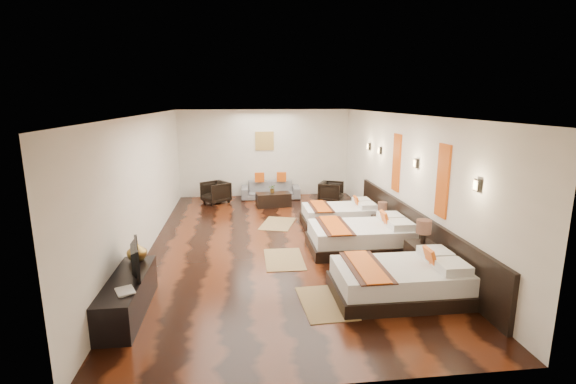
{
  "coord_description": "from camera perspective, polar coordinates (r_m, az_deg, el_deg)",
  "views": [
    {
      "loc": [
        -0.81,
        -8.7,
        3.09
      ],
      "look_at": [
        0.23,
        0.21,
        1.1
      ],
      "focal_mm": 25.92,
      "sensor_mm": 36.0,
      "label": 1
    }
  ],
  "objects": [
    {
      "name": "right_wall",
      "position": [
        9.55,
        15.32,
        1.86
      ],
      "size": [
        0.01,
        9.5,
        2.8
      ],
      "primitive_type": "cube",
      "color": "silver",
      "rests_on": "floor"
    },
    {
      "name": "sconce_far",
      "position": [
        10.77,
        12.47,
        5.6
      ],
      "size": [
        0.07,
        0.12,
        0.18
      ],
      "color": "black",
      "rests_on": "right_wall"
    },
    {
      "name": "floor",
      "position": [
        9.27,
        -1.3,
        -6.97
      ],
      "size": [
        5.5,
        9.5,
        0.01
      ],
      "primitive_type": "cube",
      "color": "black",
      "rests_on": "ground"
    },
    {
      "name": "jute_mat_near",
      "position": [
        6.72,
        5.18,
        -14.9
      ],
      "size": [
        0.81,
        1.24,
        0.01
      ],
      "primitive_type": "cube",
      "rotation": [
        0.0,
        0.0,
        0.05
      ],
      "color": "olive",
      "rests_on": "floor"
    },
    {
      "name": "sconce_lounge",
      "position": [
        11.62,
        11.03,
        6.15
      ],
      "size": [
        0.07,
        0.12,
        0.18
      ],
      "color": "black",
      "rests_on": "right_wall"
    },
    {
      "name": "jute_mat_mid",
      "position": [
        8.34,
        -0.55,
        -9.21
      ],
      "size": [
        0.77,
        1.21,
        0.01
      ],
      "primitive_type": "cube",
      "rotation": [
        0.0,
        0.0,
        -0.01
      ],
      "color": "olive",
      "rests_on": "floor"
    },
    {
      "name": "sconce_mid",
      "position": [
        8.74,
        17.15,
        3.78
      ],
      "size": [
        0.07,
        0.12,
        0.18
      ],
      "color": "black",
      "rests_on": "right_wall"
    },
    {
      "name": "jute_mat_far",
      "position": [
        10.63,
        -1.43,
        -4.37
      ],
      "size": [
        1.08,
        1.37,
        0.01
      ],
      "primitive_type": "cube",
      "rotation": [
        0.0,
        0.0,
        -0.31
      ],
      "color": "olive",
      "rests_on": "floor"
    },
    {
      "name": "book",
      "position": [
        6.17,
        -22.5,
        -12.7
      ],
      "size": [
        0.33,
        0.37,
        0.03
      ],
      "primitive_type": "imported",
      "rotation": [
        0.0,
        0.0,
        0.44
      ],
      "color": "black",
      "rests_on": "tv_console"
    },
    {
      "name": "armchair_right",
      "position": [
        12.94,
        5.93,
        0.04
      ],
      "size": [
        0.91,
        0.9,
        0.62
      ],
      "primitive_type": "imported",
      "rotation": [
        0.0,
        0.0,
        1.12
      ],
      "color": "black",
      "rests_on": "floor"
    },
    {
      "name": "figurine",
      "position": [
        7.19,
        -20.04,
        -7.57
      ],
      "size": [
        0.32,
        0.32,
        0.33
      ],
      "primitive_type": "imported",
      "rotation": [
        0.0,
        0.0,
        -0.01
      ],
      "color": "brown",
      "rests_on": "tv_console"
    },
    {
      "name": "tv_console",
      "position": [
        6.72,
        -21.14,
        -13.16
      ],
      "size": [
        0.5,
        1.8,
        0.55
      ],
      "primitive_type": "cube",
      "color": "black",
      "rests_on": "floor"
    },
    {
      "name": "nightstand_a",
      "position": [
        8.03,
        17.89,
        -8.11
      ],
      "size": [
        0.5,
        0.5,
        0.99
      ],
      "color": "black",
      "rests_on": "floor"
    },
    {
      "name": "orange_panel_b",
      "position": [
        9.77,
        14.66,
        3.92
      ],
      "size": [
        0.04,
        0.4,
        1.3
      ],
      "primitive_type": "cube",
      "color": "#D86014",
      "rests_on": "right_wall"
    },
    {
      "name": "bed_near",
      "position": [
        7.02,
        15.18,
        -11.62
      ],
      "size": [
        2.1,
        1.32,
        0.8
      ],
      "color": "black",
      "rests_on": "floor"
    },
    {
      "name": "table_plant",
      "position": [
        12.33,
        -2.13,
        0.48
      ],
      "size": [
        0.27,
        0.25,
        0.25
      ],
      "primitive_type": "imported",
      "rotation": [
        0.0,
        0.0,
        -0.28
      ],
      "color": "#316020",
      "rests_on": "coffee_table"
    },
    {
      "name": "coffee_table",
      "position": [
        12.33,
        -2.03,
        -1.06
      ],
      "size": [
        1.05,
        0.61,
        0.4
      ],
      "primitive_type": "cube",
      "rotation": [
        0.0,
        0.0,
        0.12
      ],
      "color": "black",
      "rests_on": "floor"
    },
    {
      "name": "armchair_left",
      "position": [
        12.91,
        -9.9,
        -0.04
      ],
      "size": [
        0.99,
        0.99,
        0.66
      ],
      "primitive_type": "imported",
      "rotation": [
        0.0,
        0.0,
        -0.96
      ],
      "color": "black",
      "rests_on": "floor"
    },
    {
      "name": "back_wall",
      "position": [
        13.58,
        -3.23,
        5.34
      ],
      "size": [
        5.5,
        0.01,
        2.8
      ],
      "primitive_type": "cube",
      "color": "silver",
      "rests_on": "floor"
    },
    {
      "name": "ceiling",
      "position": [
        8.74,
        -1.39,
        10.6
      ],
      "size": [
        5.5,
        9.5,
        0.01
      ],
      "primitive_type": "cube",
      "color": "white",
      "rests_on": "floor"
    },
    {
      "name": "orange_panel_a",
      "position": [
        7.79,
        20.47,
        1.43
      ],
      "size": [
        0.04,
        0.4,
        1.3
      ],
      "primitive_type": "cube",
      "color": "#D86014",
      "rests_on": "right_wall"
    },
    {
      "name": "gold_artwork",
      "position": [
        13.52,
        -3.24,
        7.01
      ],
      "size": [
        0.6,
        0.04,
        0.6
      ],
      "primitive_type": "cube",
      "color": "#AD873F",
      "rests_on": "back_wall"
    },
    {
      "name": "sofa",
      "position": [
        13.33,
        -2.4,
        0.29
      ],
      "size": [
        1.88,
        0.78,
        0.54
      ],
      "primitive_type": "imported",
      "rotation": [
        0.0,
        0.0,
        -0.03
      ],
      "color": "slate",
      "rests_on": "floor"
    },
    {
      "name": "nightstand_b",
      "position": [
        9.96,
        12.72,
        -4.22
      ],
      "size": [
        0.4,
        0.4,
        0.79
      ],
      "color": "black",
      "rests_on": "floor"
    },
    {
      "name": "tv",
      "position": [
        6.66,
        -20.73,
        -8.58
      ],
      "size": [
        0.31,
        0.83,
        0.48
      ],
      "primitive_type": "imported",
      "rotation": [
        0.0,
        0.0,
        1.83
      ],
      "color": "black",
      "rests_on": "tv_console"
    },
    {
      "name": "bed_far",
      "position": [
        10.65,
        7.17,
        -3.1
      ],
      "size": [
        1.87,
        1.17,
        0.71
      ],
      "color": "black",
      "rests_on": "floor"
    },
    {
      "name": "left_wall",
      "position": [
        9.07,
        -18.9,
        1.08
      ],
      "size": [
        0.01,
        9.5,
        2.8
      ],
      "primitive_type": "cube",
      "color": "silver",
      "rests_on": "floor"
    },
    {
      "name": "headboard_panel",
      "position": [
        9.05,
        16.61,
        -5.01
      ],
      "size": [
        0.08,
        6.6,
        0.9
      ],
      "primitive_type": "cube",
      "color": "black",
      "rests_on": "floor"
    },
    {
      "name": "sconce_near",
      "position": [
        6.81,
        24.52,
        0.87
      ],
      "size": [
        0.07,
        0.12,
        0.18
      ],
      "color": "black",
      "rests_on": "right_wall"
    },
    {
      "name": "bed_mid",
      "position": [
        8.91,
        10.08,
        -6.07
      ],
      "size": [
        2.16,
        1.36,
        0.82
      ],
      "color": "black",
      "rests_on": "floor"
    }
  ]
}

